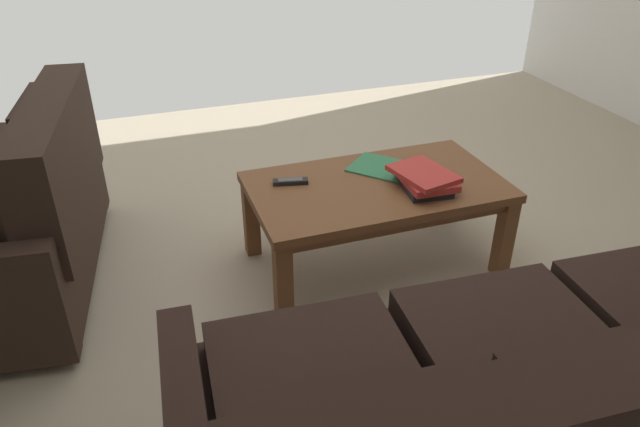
{
  "coord_description": "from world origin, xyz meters",
  "views": [
    {
      "loc": [
        0.92,
        2.19,
        1.7
      ],
      "look_at": [
        0.34,
        0.55,
        0.68
      ],
      "focal_mm": 33.45,
      "sensor_mm": 36.0,
      "label": 1
    }
  ],
  "objects_px": {
    "book_stack": "(424,179)",
    "loose_magazine": "(381,167)",
    "coffee_table": "(376,196)",
    "sofa_main": "(536,418)",
    "tv_remote": "(290,182)"
  },
  "relations": [
    {
      "from": "book_stack",
      "to": "loose_magazine",
      "type": "height_order",
      "value": "book_stack"
    },
    {
      "from": "book_stack",
      "to": "loose_magazine",
      "type": "bearing_deg",
      "value": -69.29
    },
    {
      "from": "coffee_table",
      "to": "loose_magazine",
      "type": "bearing_deg",
      "value": -121.72
    },
    {
      "from": "tv_remote",
      "to": "loose_magazine",
      "type": "relative_size",
      "value": 0.59
    },
    {
      "from": "book_stack",
      "to": "loose_magazine",
      "type": "distance_m",
      "value": 0.27
    },
    {
      "from": "coffee_table",
      "to": "loose_magazine",
      "type": "distance_m",
      "value": 0.18
    },
    {
      "from": "coffee_table",
      "to": "sofa_main",
      "type": "bearing_deg",
      "value": 85.8
    },
    {
      "from": "sofa_main",
      "to": "loose_magazine",
      "type": "height_order",
      "value": "sofa_main"
    },
    {
      "from": "coffee_table",
      "to": "book_stack",
      "type": "bearing_deg",
      "value": 148.09
    },
    {
      "from": "coffee_table",
      "to": "tv_remote",
      "type": "bearing_deg",
      "value": -18.66
    },
    {
      "from": "tv_remote",
      "to": "coffee_table",
      "type": "bearing_deg",
      "value": 161.34
    },
    {
      "from": "coffee_table",
      "to": "tv_remote",
      "type": "xyz_separation_m",
      "value": [
        0.37,
        -0.13,
        0.08
      ]
    },
    {
      "from": "coffee_table",
      "to": "loose_magazine",
      "type": "height_order",
      "value": "loose_magazine"
    },
    {
      "from": "sofa_main",
      "to": "loose_magazine",
      "type": "distance_m",
      "value": 1.47
    },
    {
      "from": "book_stack",
      "to": "tv_remote",
      "type": "xyz_separation_m",
      "value": [
        0.55,
        -0.24,
        -0.03
      ]
    }
  ]
}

